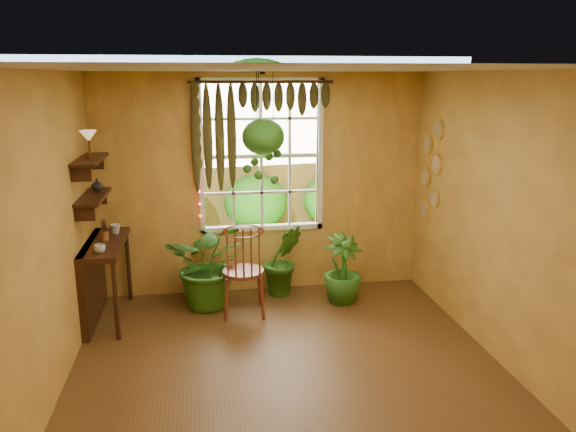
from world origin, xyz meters
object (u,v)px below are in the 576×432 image
counter_ledge (96,272)px  windsor_chair (243,284)px  potted_plant_mid (283,260)px  potted_plant_left (210,263)px  hanging_basket (263,140)px

counter_ledge → windsor_chair: 1.62m
windsor_chair → potted_plant_mid: size_ratio=1.43×
potted_plant_left → hanging_basket: size_ratio=0.83×
counter_ledge → hanging_basket: (1.90, 0.37, 1.38)m
potted_plant_left → potted_plant_mid: potted_plant_left is taller
potted_plant_left → windsor_chair: bearing=-38.6°
windsor_chair → potted_plant_left: windsor_chair is taller
potted_plant_mid → windsor_chair: bearing=-134.7°
potted_plant_left → hanging_basket: 1.56m
counter_ledge → potted_plant_left: bearing=7.9°
potted_plant_left → potted_plant_mid: size_ratio=1.19×
counter_ledge → potted_plant_mid: 2.18m
windsor_chair → counter_ledge: bearing=177.6°
windsor_chair → potted_plant_mid: bearing=47.0°
counter_ledge → windsor_chair: windsor_chair is taller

